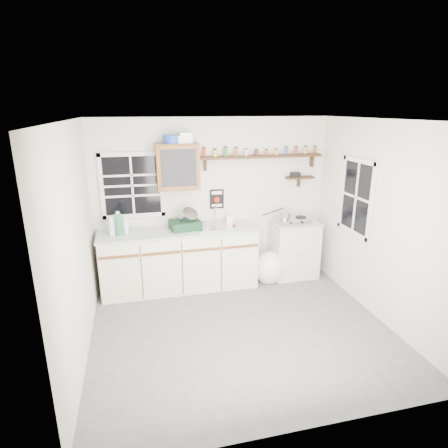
# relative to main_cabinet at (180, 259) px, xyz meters

# --- Properties ---
(room) EXTENTS (3.64, 3.24, 2.54)m
(room) POSITION_rel_main_cabinet_xyz_m (0.58, -1.30, 0.79)
(room) COLOR #4E4E51
(room) RESTS_ON ground
(main_cabinet) EXTENTS (2.31, 0.63, 0.92)m
(main_cabinet) POSITION_rel_main_cabinet_xyz_m (0.00, 0.00, 0.00)
(main_cabinet) COLOR beige
(main_cabinet) RESTS_ON floor
(right_cabinet) EXTENTS (0.73, 0.57, 0.91)m
(right_cabinet) POSITION_rel_main_cabinet_xyz_m (1.83, 0.03, -0.01)
(right_cabinet) COLOR beige
(right_cabinet) RESTS_ON floor
(sink) EXTENTS (0.52, 0.44, 0.29)m
(sink) POSITION_rel_main_cabinet_xyz_m (0.54, 0.01, 0.47)
(sink) COLOR #ADADB2
(sink) RESTS_ON main_cabinet
(upper_cabinet) EXTENTS (0.60, 0.32, 0.65)m
(upper_cabinet) POSITION_rel_main_cabinet_xyz_m (0.03, 0.14, 1.36)
(upper_cabinet) COLOR brown
(upper_cabinet) RESTS_ON wall_back
(upper_cabinet_clutter) EXTENTS (0.41, 0.24, 0.14)m
(upper_cabinet_clutter) POSITION_rel_main_cabinet_xyz_m (0.05, 0.14, 1.75)
(upper_cabinet_clutter) COLOR #193DA7
(upper_cabinet_clutter) RESTS_ON upper_cabinet
(spice_shelf) EXTENTS (1.91, 0.18, 0.35)m
(spice_shelf) POSITION_rel_main_cabinet_xyz_m (1.29, 0.21, 1.47)
(spice_shelf) COLOR black
(spice_shelf) RESTS_ON wall_back
(secondary_shelf) EXTENTS (0.45, 0.16, 0.24)m
(secondary_shelf) POSITION_rel_main_cabinet_xyz_m (1.94, 0.22, 1.12)
(secondary_shelf) COLOR black
(secondary_shelf) RESTS_ON wall_back
(warning_sign) EXTENTS (0.22, 0.02, 0.30)m
(warning_sign) POSITION_rel_main_cabinet_xyz_m (0.63, 0.29, 0.82)
(warning_sign) COLOR black
(warning_sign) RESTS_ON wall_back
(window_back) EXTENTS (0.93, 0.03, 0.98)m
(window_back) POSITION_rel_main_cabinet_xyz_m (-0.62, 0.29, 1.09)
(window_back) COLOR black
(window_back) RESTS_ON wall_back
(window_right) EXTENTS (0.03, 0.78, 1.08)m
(window_right) POSITION_rel_main_cabinet_xyz_m (2.37, -0.75, 0.99)
(window_right) COLOR black
(window_right) RESTS_ON wall_back
(water_bottles) EXTENTS (0.27, 0.14, 0.34)m
(water_bottles) POSITION_rel_main_cabinet_xyz_m (-0.83, -0.01, 0.60)
(water_bottles) COLOR silver
(water_bottles) RESTS_ON main_cabinet
(dish_rack) EXTENTS (0.48, 0.39, 0.32)m
(dish_rack) POSITION_rel_main_cabinet_xyz_m (0.12, 0.02, 0.56)
(dish_rack) COLOR black
(dish_rack) RESTS_ON main_cabinet
(soap_bottle) EXTENTS (0.11, 0.11, 0.19)m
(soap_bottle) POSITION_rel_main_cabinet_xyz_m (0.79, 0.10, 0.55)
(soap_bottle) COLOR white
(soap_bottle) RESTS_ON main_cabinet
(rag) EXTENTS (0.17, 0.15, 0.02)m
(rag) POSITION_rel_main_cabinet_xyz_m (0.77, -0.04, 0.47)
(rag) COLOR maroon
(rag) RESTS_ON main_cabinet
(hotplate) EXTENTS (0.56, 0.32, 0.08)m
(hotplate) POSITION_rel_main_cabinet_xyz_m (1.78, 0.01, 0.48)
(hotplate) COLOR #ADADB2
(hotplate) RESTS_ON right_cabinet
(saucepan) EXTENTS (0.39, 0.27, 0.18)m
(saucepan) POSITION_rel_main_cabinet_xyz_m (1.64, 0.01, 0.57)
(saucepan) COLOR #ADADB2
(saucepan) RESTS_ON hotplate
(trash_bag) EXTENTS (0.46, 0.42, 0.53)m
(trash_bag) POSITION_rel_main_cabinet_xyz_m (1.38, -0.11, -0.24)
(trash_bag) COLOR white
(trash_bag) RESTS_ON floor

